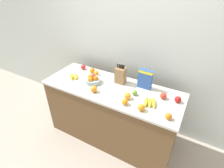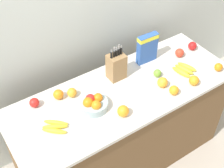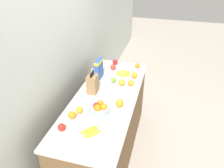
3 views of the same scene
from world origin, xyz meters
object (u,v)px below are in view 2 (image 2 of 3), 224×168
at_px(orange_mid_right, 123,111).
at_px(orange_back_center, 174,90).
at_px(banana_bunch_left, 184,69).
at_px(orange_by_cereal, 218,67).
at_px(orange_front_left, 162,82).
at_px(orange_near_bowl, 58,94).
at_px(apple_near_bananas, 157,73).
at_px(orange_front_center, 194,80).
at_px(knife_block, 116,66).
at_px(apple_leftmost, 34,103).
at_px(banana_bunch_right, 55,127).
at_px(cereal_box, 147,47).
at_px(apple_front, 180,53).
at_px(fruit_bowl, 93,103).
at_px(apple_middle, 192,46).
at_px(orange_mid_left, 72,93).

height_order(orange_mid_right, orange_back_center, orange_mid_right).
xyz_separation_m(banana_bunch_left, orange_by_cereal, (0.25, -0.15, 0.01)).
xyz_separation_m(orange_front_left, orange_by_cereal, (0.52, -0.11, -0.01)).
relative_size(banana_bunch_left, orange_near_bowl, 2.55).
relative_size(apple_near_bananas, orange_front_center, 0.81).
distance_m(knife_block, orange_by_cereal, 0.86).
bearing_deg(apple_leftmost, banana_bunch_right, -83.13).
bearing_deg(orange_front_center, orange_by_cereal, 2.09).
height_order(cereal_box, orange_front_left, cereal_box).
xyz_separation_m(cereal_box, orange_mid_right, (-0.52, -0.40, -0.10)).
bearing_deg(orange_back_center, cereal_box, 80.28).
bearing_deg(cereal_box, orange_mid_right, -140.78).
relative_size(orange_back_center, orange_front_center, 0.93).
bearing_deg(orange_front_left, apple_front, 29.47).
bearing_deg(orange_front_left, fruit_bowl, 169.69).
bearing_deg(orange_back_center, orange_mid_right, 175.33).
height_order(banana_bunch_right, apple_front, apple_front).
height_order(apple_near_bananas, orange_front_left, orange_front_left).
height_order(apple_middle, orange_near_bowl, orange_near_bowl).
xyz_separation_m(cereal_box, orange_front_left, (-0.09, -0.32, -0.10)).
bearing_deg(banana_bunch_right, apple_middle, 5.57).
height_order(apple_near_bananas, orange_near_bowl, orange_near_bowl).
distance_m(banana_bunch_right, orange_by_cereal, 1.42).
bearing_deg(fruit_bowl, banana_bunch_left, -4.44).
xyz_separation_m(fruit_bowl, orange_front_left, (0.57, -0.10, -0.00)).
distance_m(banana_bunch_left, orange_front_center, 0.17).
distance_m(orange_mid_right, orange_by_cereal, 0.95).
relative_size(fruit_bowl, orange_near_bowl, 2.70).
relative_size(apple_front, apple_leftmost, 1.05).
relative_size(apple_middle, orange_back_center, 1.02).
relative_size(orange_front_left, orange_near_bowl, 1.06).
xyz_separation_m(banana_bunch_left, orange_near_bowl, (-1.01, 0.30, 0.02)).
bearing_deg(orange_near_bowl, apple_leftmost, 172.89).
height_order(banana_bunch_left, apple_front, apple_front).
bearing_deg(banana_bunch_right, apple_front, 5.74).
distance_m(knife_block, orange_near_bowl, 0.51).
distance_m(banana_bunch_left, apple_near_bananas, 0.24).
bearing_deg(orange_back_center, apple_leftmost, 153.52).
bearing_deg(orange_front_left, orange_back_center, -80.39).
relative_size(fruit_bowl, orange_front_left, 2.55).
bearing_deg(knife_block, banana_bunch_left, -26.54).
relative_size(orange_front_left, orange_mid_left, 1.13).
relative_size(fruit_bowl, apple_middle, 2.78).
xyz_separation_m(fruit_bowl, orange_mid_left, (-0.07, 0.19, -0.01)).
bearing_deg(orange_by_cereal, apple_leftmost, 162.06).
distance_m(orange_near_bowl, orange_mid_left, 0.10).
distance_m(knife_block, cereal_box, 0.34).
bearing_deg(apple_front, orange_near_bowl, 173.74).
bearing_deg(apple_leftmost, orange_front_left, -21.12).
xyz_separation_m(apple_leftmost, orange_back_center, (0.94, -0.47, 0.00)).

